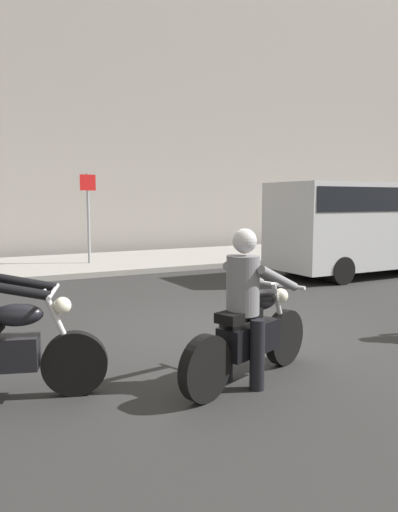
{
  "coord_description": "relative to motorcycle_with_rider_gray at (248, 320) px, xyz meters",
  "views": [
    {
      "loc": [
        -3.69,
        -5.87,
        1.9
      ],
      "look_at": [
        -0.57,
        -0.0,
        1.14
      ],
      "focal_mm": 34.14,
      "sensor_mm": 36.0,
      "label": 1
    }
  ],
  "objects": [
    {
      "name": "sidewalk_slab",
      "position": [
        0.9,
        9.73,
        -0.59
      ],
      "size": [
        40.0,
        4.4,
        0.14
      ],
      "primitive_type": "cube",
      "color": "gray",
      "rests_on": "ground_plane"
    },
    {
      "name": "ground_plane",
      "position": [
        0.9,
        1.73,
        -0.66
      ],
      "size": [
        80.0,
        80.0,
        0.0
      ],
      "primitive_type": "plane",
      "color": "#252525"
    },
    {
      "name": "parked_van_silver",
      "position": [
        6.7,
        4.84,
        0.69
      ],
      "size": [
        4.88,
        1.96,
        2.33
      ],
      "color": "#B2B5BA",
      "rests_on": "ground_plane"
    },
    {
      "name": "motorcycle_with_rider_gray",
      "position": [
        0.0,
        0.0,
        0.0
      ],
      "size": [
        1.97,
        0.94,
        1.62
      ],
      "color": "black",
      "rests_on": "ground_plane"
    },
    {
      "name": "building_facade",
      "position": [
        0.9,
        13.13,
        5.37
      ],
      "size": [
        40.0,
        1.4,
        12.06
      ],
      "primitive_type": "cube",
      "color": "gray",
      "rests_on": "ground_plane"
    },
    {
      "name": "street_sign_post",
      "position": [
        0.89,
        9.38,
        1.0
      ],
      "size": [
        0.44,
        0.08,
        2.51
      ],
      "color": "gray",
      "rests_on": "sidewalk_slab"
    }
  ]
}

